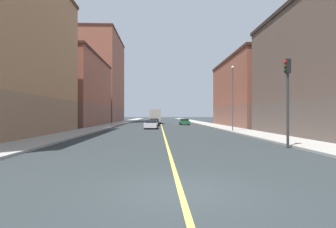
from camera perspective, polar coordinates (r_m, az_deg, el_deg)
ground_plane at (r=7.90m, az=2.58°, el=-15.81°), size 400.00×400.00×0.00m
sidewalk_left at (r=57.55m, az=8.24°, el=-2.12°), size 3.43×168.00×0.15m
sidewalk_right at (r=57.34m, az=-11.22°, el=-2.12°), size 3.43×168.00×0.15m
lane_center_stripe at (r=56.62m, az=-1.47°, el=-2.22°), size 0.16×154.00×0.01m
building_left_mid at (r=50.65m, az=17.79°, el=4.28°), size 10.58×22.78×11.93m
building_right_midblock at (r=53.44m, az=-19.50°, el=4.53°), size 10.58×22.91×12.81m
building_right_distant at (r=77.73m, az=-14.02°, el=7.10°), size 10.58×22.61×23.62m
traffic_light_left_near at (r=18.78m, az=23.86°, el=4.62°), size 0.40×0.32×5.64m
street_lamp_left_near at (r=34.50m, az=13.44°, el=4.56°), size 0.36×0.36×7.99m
car_green at (r=55.07m, az=3.48°, el=-1.65°), size 1.92×3.95×1.23m
car_yellow at (r=71.76m, az=-2.87°, el=-1.29°), size 1.93×4.07×1.25m
car_black at (r=50.46m, az=-2.96°, el=-1.77°), size 2.06×4.08×1.30m
car_orange at (r=56.60m, az=-3.00°, el=-1.60°), size 1.89×4.03×1.27m
car_white at (r=40.30m, az=-3.54°, el=-2.20°), size 2.04×4.65×1.30m
box_truck at (r=60.83m, az=-2.69°, el=-0.49°), size 2.58×6.84×3.21m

